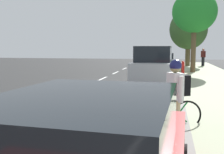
{
  "coord_description": "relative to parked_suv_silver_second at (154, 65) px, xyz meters",
  "views": [
    {
      "loc": [
        1.4,
        -14.57,
        1.94
      ],
      "look_at": [
        0.27,
        -9.26,
        1.36
      ],
      "focal_mm": 45.12,
      "sensor_mm": 36.0,
      "label": 1
    }
  ],
  "objects": [
    {
      "name": "ground",
      "position": [
        -0.54,
        0.15,
        -1.03
      ],
      "size": [
        63.66,
        63.66,
        0.0
      ],
      "primitive_type": "plane",
      "color": "#2B2B2B"
    },
    {
      "name": "lane_stripe_bike_edge",
      "position": [
        -0.25,
        0.15,
        -1.02
      ],
      "size": [
        0.12,
        39.79,
        0.01
      ],
      "primitive_type": "cube",
      "color": "white",
      "rests_on": "ground"
    },
    {
      "name": "cyclist_with_backpack",
      "position": [
        0.98,
        -8.3,
        -0.0
      ],
      "size": [
        0.51,
        0.57,
        1.68
      ],
      "color": "#C6B284",
      "rests_on": "ground"
    },
    {
      "name": "lane_stripe_centre",
      "position": [
        -3.29,
        0.26,
        -1.02
      ],
      "size": [
        0.14,
        40.0,
        0.01
      ],
      "color": "white",
      "rests_on": "ground"
    },
    {
      "name": "bicycle_at_curb",
      "position": [
        0.75,
        -7.86,
        -0.65
      ],
      "size": [
        1.68,
        0.62,
        0.75
      ],
      "color": "black",
      "rests_on": "ground"
    },
    {
      "name": "sidewalk",
      "position": [
        3.12,
        0.15,
        -0.94
      ],
      "size": [
        3.64,
        39.79,
        0.16
      ],
      "primitive_type": "cube",
      "color": "#A6AD8B",
      "rests_on": "ground"
    },
    {
      "name": "fire_hydrant",
      "position": [
        1.65,
        5.49,
        -0.44
      ],
      "size": [
        0.22,
        0.22,
        0.84
      ],
      "color": "red",
      "rests_on": "sidewalk"
    },
    {
      "name": "parked_suv_silver_second",
      "position": [
        0.0,
        0.0,
        0.0
      ],
      "size": [
        2.05,
        4.74,
        1.99
      ],
      "color": "#B7BABF",
      "rests_on": "ground"
    },
    {
      "name": "parked_sedan_tan_far",
      "position": [
        0.09,
        14.22,
        -0.27
      ],
      "size": [
        1.91,
        4.43,
        1.52
      ],
      "color": "tan",
      "rests_on": "ground"
    },
    {
      "name": "street_tree_near_cyclist",
      "position": [
        2.38,
        6.47,
        3.37
      ],
      "size": [
        3.1,
        3.1,
        5.75
      ],
      "color": "brown",
      "rests_on": "sidewalk"
    },
    {
      "name": "parked_sedan_white_mid",
      "position": [
        0.17,
        6.78,
        -0.27
      ],
      "size": [
        2.0,
        4.48,
        1.52
      ],
      "color": "white",
      "rests_on": "ground"
    },
    {
      "name": "pedestrian_on_phone",
      "position": [
        3.82,
        13.61,
        0.08
      ],
      "size": [
        0.41,
        0.52,
        1.67
      ],
      "color": "black",
      "rests_on": "sidewalk"
    },
    {
      "name": "curb_edge",
      "position": [
        1.22,
        0.15,
        -0.94
      ],
      "size": [
        0.16,
        39.79,
        0.16
      ],
      "primitive_type": "cube",
      "color": "gray",
      "rests_on": "ground"
    },
    {
      "name": "street_tree_mid_block",
      "position": [
        2.38,
        13.45,
        2.58
      ],
      "size": [
        3.54,
        3.54,
        5.37
      ],
      "color": "brown",
      "rests_on": "sidewalk"
    }
  ]
}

